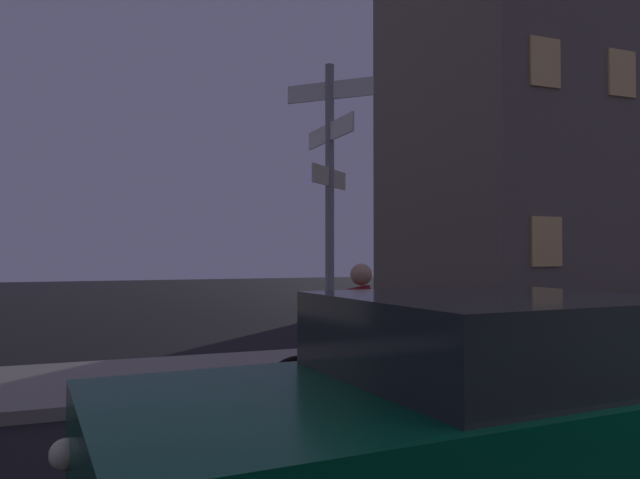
# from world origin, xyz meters

# --- Properties ---
(sidewalk_kerb) EXTENTS (40.00, 2.77, 0.14)m
(sidewalk_kerb) POSITION_xyz_m (0.00, 7.19, 0.07)
(sidewalk_kerb) COLOR gray
(sidewalk_kerb) RESTS_ON ground_plane
(signpost) EXTENTS (0.89, 1.51, 4.10)m
(signpost) POSITION_xyz_m (-0.06, 6.52, 2.56)
(signpost) COLOR gray
(signpost) RESTS_ON sidewalk_kerb
(car_side_parked) EXTENTS (4.24, 2.26, 1.46)m
(car_side_parked) POSITION_xyz_m (-1.12, 1.92, 0.77)
(car_side_parked) COLOR #05472D
(car_side_parked) RESTS_ON ground_plane
(cyclist) EXTENTS (1.82, 0.36, 1.61)m
(cyclist) POSITION_xyz_m (-0.59, 4.55, 0.75)
(cyclist) COLOR black
(cyclist) RESTS_ON ground_plane
(building_right_block) EXTENTS (9.93, 6.78, 16.00)m
(building_right_block) POSITION_xyz_m (11.03, 14.05, 8.00)
(building_right_block) COLOR #6B6056
(building_right_block) RESTS_ON ground_plane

